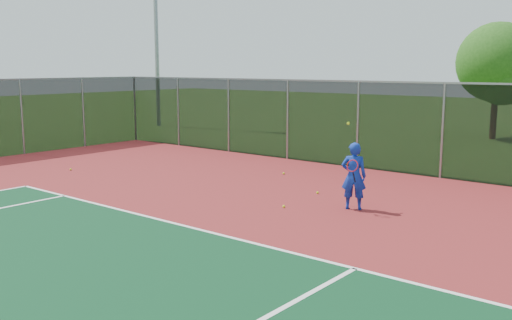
% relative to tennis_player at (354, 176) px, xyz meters
% --- Properties ---
extents(ground, '(120.00, 120.00, 0.00)m').
position_rel_tennis_player_xyz_m(ground, '(0.15, -6.72, -0.86)').
color(ground, '#2C5317').
rests_on(ground, ground).
extents(court_apron, '(30.00, 20.00, 0.02)m').
position_rel_tennis_player_xyz_m(court_apron, '(0.15, -4.72, -0.85)').
color(court_apron, maroon).
rests_on(court_apron, ground).
extents(fence_back, '(30.00, 0.06, 3.03)m').
position_rel_tennis_player_xyz_m(fence_back, '(0.15, 5.28, 0.70)').
color(fence_back, black).
rests_on(fence_back, court_apron).
extents(tennis_player, '(0.72, 0.73, 2.15)m').
position_rel_tennis_player_xyz_m(tennis_player, '(0.00, 0.00, 0.00)').
color(tennis_player, '#112FA3').
rests_on(tennis_player, court_apron).
extents(practice_ball_0, '(0.07, 0.07, 0.07)m').
position_rel_tennis_player_xyz_m(practice_ball_0, '(-4.06, 2.62, -0.81)').
color(practice_ball_0, '#C6ED1B').
rests_on(practice_ball_0, court_apron).
extents(practice_ball_2, '(0.07, 0.07, 0.07)m').
position_rel_tennis_player_xyz_m(practice_ball_2, '(-1.41, -0.98, -0.81)').
color(practice_ball_2, '#C6ED1B').
rests_on(practice_ball_2, court_apron).
extents(practice_ball_3, '(0.07, 0.07, 0.07)m').
position_rel_tennis_player_xyz_m(practice_ball_3, '(-1.62, 0.89, -0.81)').
color(practice_ball_3, '#C6ED1B').
rests_on(practice_ball_3, court_apron).
extents(practice_ball_4, '(0.07, 0.07, 0.07)m').
position_rel_tennis_player_xyz_m(practice_ball_4, '(-10.13, -1.37, -0.81)').
color(practice_ball_4, '#C6ED1B').
rests_on(practice_ball_4, court_apron).
extents(floodlight_nw, '(0.90, 0.40, 12.26)m').
position_rel_tennis_player_xyz_m(floodlight_nw, '(-19.14, 10.51, 6.05)').
color(floodlight_nw, gray).
rests_on(floodlight_nw, ground).
extents(tree_back_left, '(3.84, 3.84, 5.63)m').
position_rel_tennis_player_xyz_m(tree_back_left, '(-1.57, 16.56, 2.67)').
color(tree_back_left, '#3A2315').
rests_on(tree_back_left, ground).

